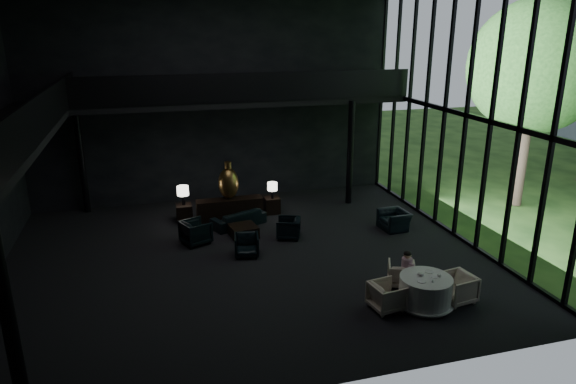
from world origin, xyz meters
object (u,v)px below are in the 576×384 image
object	(u,v)px
table_lamp_right	(272,187)
window_armchair	(394,218)
side_table_right	(272,205)
sofa	(238,216)
table_lamp_left	(183,192)
coffee_table	(243,231)
side_table_left	(184,213)
lounge_armchair_south	(247,245)
bronze_urn	(229,183)
console	(230,209)
dining_table	(425,293)
dining_chair_north	(401,274)
dining_chair_east	(457,286)
lounge_armchair_west	(196,230)
child	(407,262)
dining_chair_west	(387,295)
lounge_armchair_east	(288,227)

from	to	relation	value
table_lamp_right	window_armchair	xyz separation A→B (m)	(3.64, -2.56, -0.64)
side_table_right	sofa	xyz separation A→B (m)	(-1.43, -0.94, 0.04)
table_lamp_left	coffee_table	size ratio (longest dim) A/B	0.81
side_table_left	table_lamp_left	size ratio (longest dim) A/B	0.88
lounge_armchair_south	bronze_urn	bearing A→B (deg)	98.93
table_lamp_right	window_armchair	size ratio (longest dim) A/B	0.67
console	sofa	xyz separation A→B (m)	(0.17, -0.77, -0.04)
dining_table	dining_chair_north	xyz separation A→B (m)	(-0.08, 1.09, -0.00)
dining_chair_east	console	bearing A→B (deg)	-157.04
coffee_table	side_table_right	bearing A→B (deg)	53.06
dining_chair_north	window_armchair	bearing A→B (deg)	-89.48
bronze_urn	side_table_right	xyz separation A→B (m)	(1.60, 0.10, -1.02)
dining_chair_north	side_table_left	bearing A→B (deg)	-26.32
console	bronze_urn	size ratio (longest dim) A/B	1.75
dining_chair_east	lounge_armchair_west	bearing A→B (deg)	-141.21
table_lamp_right	child	size ratio (longest dim) A/B	1.01
bronze_urn	child	world-z (taller)	bronze_urn
window_armchair	table_lamp_right	bearing A→B (deg)	-129.55
side_table_right	dining_chair_north	distance (m)	6.67
coffee_table	dining_chair_west	xyz separation A→B (m)	(2.50, -5.47, 0.19)
sofa	dining_chair_north	distance (m)	6.41
table_lamp_left	dining_chair_east	world-z (taller)	table_lamp_left
lounge_armchair_east	dining_chair_north	size ratio (longest dim) A/B	1.13
table_lamp_left	side_table_right	xyz separation A→B (m)	(3.20, -0.05, -0.79)
table_lamp_right	lounge_armchair_west	size ratio (longest dim) A/B	0.67
dining_chair_east	table_lamp_left	bearing A→B (deg)	-149.69
sofa	dining_chair_west	distance (m)	6.91
coffee_table	dining_table	xyz separation A→B (m)	(3.51, -5.54, 0.14)
bronze_urn	sofa	bearing A→B (deg)	-78.28
dining_chair_west	dining_table	bearing A→B (deg)	-102.03
console	table_lamp_right	bearing A→B (deg)	2.20
side_table_right	coffee_table	world-z (taller)	side_table_right
window_armchair	dining_table	xyz separation A→B (m)	(-1.58, -4.79, -0.07)
table_lamp_right	side_table_right	bearing A→B (deg)	90.00
side_table_right	side_table_left	bearing A→B (deg)	179.32
side_table_right	dining_chair_north	bearing A→B (deg)	-72.74
window_armchair	dining_chair_west	distance (m)	5.38
coffee_table	child	distance (m)	5.80
lounge_armchair_east	dining_chair_north	distance (m)	4.41
dining_table	child	bearing A→B (deg)	91.91
table_lamp_right	lounge_armchair_south	size ratio (longest dim) A/B	0.86
sofa	dining_chair_east	xyz separation A→B (m)	(4.34, -6.58, 0.08)
console	lounge_armchair_west	size ratio (longest dim) A/B	2.59
dining_table	dining_chair_east	bearing A→B (deg)	-3.78
side_table_left	lounge_armchair_south	distance (m)	3.80
window_armchair	side_table_right	bearing A→B (deg)	-130.68
lounge_armchair_east	lounge_armchair_south	world-z (taller)	lounge_armchair_east
side_table_right	lounge_armchair_south	world-z (taller)	lounge_armchair_south
bronze_urn	dining_table	world-z (taller)	bronze_urn
side_table_left	table_lamp_left	distance (m)	0.79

